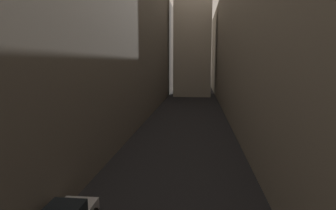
{
  "coord_description": "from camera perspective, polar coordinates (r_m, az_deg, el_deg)",
  "views": [
    {
      "loc": [
        1.51,
        7.93,
        7.78
      ],
      "look_at": [
        0.0,
        22.44,
        5.66
      ],
      "focal_mm": 31.43,
      "sensor_mm": 36.0,
      "label": 1
    }
  ],
  "objects": [
    {
      "name": "building_block_right",
      "position": [
        43.19,
        18.96,
        11.25
      ],
      "size": [
        10.93,
        108.0,
        20.7
      ],
      "primitive_type": "cube",
      "color": "gray",
      "rests_on": "ground"
    },
    {
      "name": "building_block_left",
      "position": [
        44.46,
        -12.74,
        12.3
      ],
      "size": [
        14.01,
        108.0,
        22.1
      ],
      "primitive_type": "cube",
      "color": "#60594F",
      "rests_on": "ground"
    },
    {
      "name": "ground_plane",
      "position": [
        40.84,
        3.72,
        -2.72
      ],
      "size": [
        264.0,
        264.0,
        0.0
      ],
      "primitive_type": "plane",
      "color": "black"
    }
  ]
}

